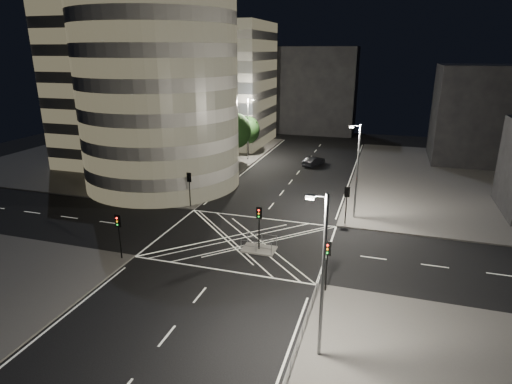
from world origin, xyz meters
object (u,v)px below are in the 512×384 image
(street_lamp_right_far, at_px, (357,168))
(street_lamp_right_near, at_px, (322,273))
(sedan, at_px, (314,161))
(street_lamp_left_near, at_px, (202,150))
(central_island, at_px, (259,249))
(traffic_signal_fl, at_px, (189,183))
(traffic_signal_island, at_px, (259,220))
(traffic_signal_nr, at_px, (327,257))
(traffic_signal_nl, at_px, (119,228))
(traffic_signal_fr, at_px, (347,198))
(street_lamp_left_far, at_px, (248,127))

(street_lamp_right_far, bearing_deg, street_lamp_right_near, -90.00)
(sedan, bearing_deg, street_lamp_left_near, 77.52)
(central_island, relative_size, traffic_signal_fl, 0.75)
(traffic_signal_island, height_order, sedan, traffic_signal_island)
(traffic_signal_nr, bearing_deg, street_lamp_left_near, 134.13)
(central_island, xyz_separation_m, traffic_signal_fl, (-10.80, 8.30, 2.84))
(central_island, height_order, traffic_signal_island, traffic_signal_island)
(street_lamp_right_far, height_order, sedan, street_lamp_right_far)
(central_island, height_order, traffic_signal_fl, traffic_signal_fl)
(central_island, relative_size, street_lamp_left_near, 0.30)
(central_island, relative_size, traffic_signal_nl, 0.75)
(central_island, relative_size, traffic_signal_fr, 0.75)
(traffic_signal_fr, xyz_separation_m, street_lamp_left_near, (-18.24, 5.20, 2.63))
(traffic_signal_nl, bearing_deg, street_lamp_right_near, -21.55)
(street_lamp_left_far, height_order, street_lamp_right_near, same)
(traffic_signal_fl, xyz_separation_m, traffic_signal_nr, (17.60, -13.60, 0.00))
(traffic_signal_nl, height_order, traffic_signal_fr, same)
(traffic_signal_nr, height_order, traffic_signal_island, same)
(traffic_signal_fl, relative_size, sedan, 0.87)
(street_lamp_right_near, height_order, sedan, street_lamp_right_near)
(traffic_signal_fr, bearing_deg, central_island, -129.33)
(traffic_signal_nl, relative_size, traffic_signal_island, 1.00)
(street_lamp_left_far, bearing_deg, traffic_signal_fr, -51.83)
(street_lamp_right_near, bearing_deg, street_lamp_right_far, 90.00)
(traffic_signal_fr, bearing_deg, street_lamp_left_near, 164.08)
(central_island, bearing_deg, street_lamp_right_far, 54.70)
(street_lamp_left_near, height_order, street_lamp_left_far, same)
(traffic_signal_fl, height_order, street_lamp_right_near, street_lamp_right_near)
(traffic_signal_nl, distance_m, street_lamp_left_near, 18.99)
(traffic_signal_fr, bearing_deg, traffic_signal_nr, -90.00)
(street_lamp_left_near, height_order, street_lamp_right_near, same)
(traffic_signal_fl, relative_size, street_lamp_left_far, 0.40)
(traffic_signal_fl, height_order, street_lamp_right_far, street_lamp_right_far)
(traffic_signal_fr, height_order, street_lamp_left_far, street_lamp_left_far)
(street_lamp_left_near, distance_m, street_lamp_left_far, 18.00)
(central_island, distance_m, traffic_signal_nr, 9.08)
(traffic_signal_nl, xyz_separation_m, street_lamp_left_far, (-0.64, 36.80, 2.63))
(central_island, height_order, sedan, sedan)
(central_island, bearing_deg, traffic_signal_island, 0.00)
(street_lamp_left_far, relative_size, street_lamp_right_near, 1.00)
(traffic_signal_fl, bearing_deg, central_island, -37.54)
(traffic_signal_nl, distance_m, traffic_signal_nr, 17.60)
(street_lamp_left_far, xyz_separation_m, street_lamp_right_near, (18.87, -44.00, 0.00))
(street_lamp_left_far, distance_m, sedan, 11.95)
(traffic_signal_nl, height_order, traffic_signal_nr, same)
(street_lamp_left_near, bearing_deg, traffic_signal_fl, -83.03)
(central_island, xyz_separation_m, traffic_signal_nl, (-10.80, -5.30, 2.84))
(traffic_signal_island, bearing_deg, street_lamp_left_far, 109.95)
(traffic_signal_island, height_order, street_lamp_right_near, street_lamp_right_near)
(central_island, distance_m, street_lamp_left_far, 33.95)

